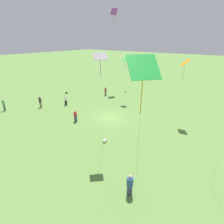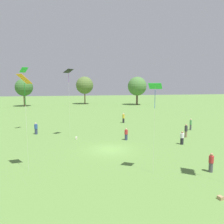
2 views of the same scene
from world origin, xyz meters
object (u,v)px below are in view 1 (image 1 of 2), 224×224
at_px(person_6, 130,185).
at_px(kite_1, 125,61).
at_px(kite_4, 185,64).
at_px(picnic_bag_2, 105,141).
at_px(kite_2, 100,59).
at_px(kite_0, 143,74).
at_px(picnic_bag_1, 126,92).
at_px(person_8, 66,100).
at_px(picnic_bag_0, 66,93).
at_px(kite_5, 114,14).
at_px(person_2, 4,105).
at_px(person_4, 106,91).
at_px(person_7, 75,116).
at_px(person_5, 40,102).

height_order(person_6, kite_1, kite_1).
bearing_deg(kite_4, picnic_bag_2, -10.09).
bearing_deg(kite_1, kite_2, 9.54).
height_order(kite_0, picnic_bag_1, kite_0).
distance_m(person_6, person_8, 20.56).
relative_size(person_8, kite_1, 0.22).
bearing_deg(kite_4, picnic_bag_0, -74.89).
relative_size(kite_5, picnic_bag_1, 42.60).
bearing_deg(picnic_bag_2, person_2, 6.91).
bearing_deg(person_4, picnic_bag_0, 156.77).
relative_size(person_8, kite_2, 0.17).
bearing_deg(person_8, kite_5, 14.65).
height_order(person_7, picnic_bag_2, person_7).
bearing_deg(kite_1, person_8, -57.69).
height_order(kite_0, kite_2, kite_0).
relative_size(person_2, person_7, 1.17).
relative_size(person_8, picnic_bag_2, 3.72).
bearing_deg(kite_2, person_2, -176.55).
bearing_deg(person_5, picnic_bag_0, 67.50).
bearing_deg(person_6, picnic_bag_1, 114.08).
distance_m(person_7, kite_2, 11.32).
xyz_separation_m(person_2, picnic_bag_1, (-9.89, -19.70, -0.84)).
distance_m(person_4, person_8, 8.52).
distance_m(person_7, picnic_bag_0, 13.78).
xyz_separation_m(person_7, kite_4, (-10.92, -8.31, 6.79)).
xyz_separation_m(person_6, kite_2, (4.88, -2.87, 8.04)).
bearing_deg(kite_2, person_5, 168.99).
height_order(kite_1, kite_5, kite_5).
xyz_separation_m(person_5, person_8, (-2.40, -3.20, -0.13)).
bearing_deg(person_2, picnic_bag_2, -12.03).
distance_m(person_2, kite_1, 20.38).
bearing_deg(person_5, kite_2, -54.41).
xyz_separation_m(person_4, person_5, (4.40, 11.48, 0.11)).
distance_m(person_5, picnic_bag_2, 15.14).
relative_size(person_2, person_5, 1.01).
distance_m(kite_0, kite_5, 32.10).
bearing_deg(person_7, kite_1, 95.66).
height_order(picnic_bag_0, picnic_bag_2, picnic_bag_2).
height_order(person_4, person_5, person_5).
distance_m(picnic_bag_0, picnic_bag_1, 12.27).
distance_m(person_5, person_8, 4.00).
xyz_separation_m(picnic_bag_0, picnic_bag_2, (-17.75, 9.57, 0.00)).
xyz_separation_m(person_5, kite_5, (-3.02, -16.13, 13.74)).
xyz_separation_m(person_5, kite_2, (-15.80, 3.34, 7.96)).
relative_size(person_8, picnic_bag_1, 4.43).
bearing_deg(person_4, kite_4, -64.43).
height_order(person_2, picnic_bag_2, person_2).
bearing_deg(person_7, person_2, -152.27).
xyz_separation_m(person_5, kite_4, (-19.46, -8.07, 6.65)).
relative_size(person_2, person_8, 1.15).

